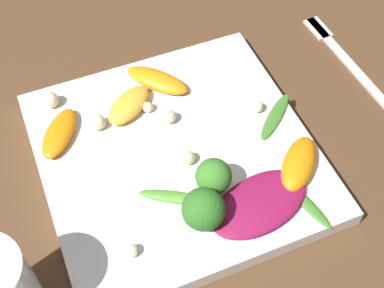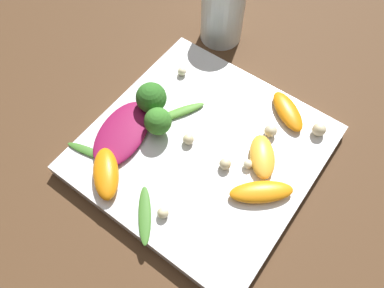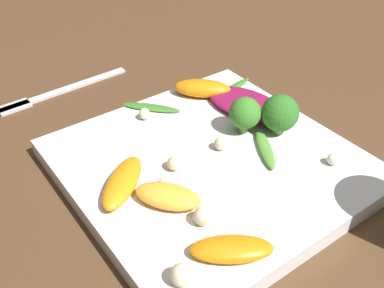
# 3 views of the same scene
# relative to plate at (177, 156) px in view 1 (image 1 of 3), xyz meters

# --- Properties ---
(ground_plane) EXTENTS (2.40, 2.40, 0.00)m
(ground_plane) POSITION_rel_plate_xyz_m (0.00, 0.00, -0.01)
(ground_plane) COLOR #4C331E
(plate) EXTENTS (0.28, 0.28, 0.02)m
(plate) POSITION_rel_plate_xyz_m (0.00, 0.00, 0.00)
(plate) COLOR white
(plate) RESTS_ON ground_plane
(fork) EXTENTS (0.18, 0.02, 0.01)m
(fork) POSITION_rel_plate_xyz_m (-0.07, 0.25, -0.01)
(fork) COLOR silver
(fork) RESTS_ON ground_plane
(radicchio_leaf_0) EXTENTS (0.08, 0.12, 0.01)m
(radicchio_leaf_0) POSITION_rel_plate_xyz_m (0.09, 0.05, 0.02)
(radicchio_leaf_0) COLOR maroon
(radicchio_leaf_0) RESTS_ON plate
(orange_segment_0) EXTENTS (0.07, 0.06, 0.01)m
(orange_segment_0) POSITION_rel_plate_xyz_m (-0.06, -0.11, 0.02)
(orange_segment_0) COLOR orange
(orange_segment_0) RESTS_ON plate
(orange_segment_1) EXTENTS (0.08, 0.07, 0.02)m
(orange_segment_1) POSITION_rel_plate_xyz_m (-0.10, 0.01, 0.02)
(orange_segment_1) COLOR orange
(orange_segment_1) RESTS_ON plate
(orange_segment_2) EXTENTS (0.07, 0.07, 0.02)m
(orange_segment_2) POSITION_rel_plate_xyz_m (0.07, 0.11, 0.02)
(orange_segment_2) COLOR orange
(orange_segment_2) RESTS_ON plate
(orange_segment_3) EXTENTS (0.06, 0.07, 0.02)m
(orange_segment_3) POSITION_rel_plate_xyz_m (-0.07, -0.03, 0.02)
(orange_segment_3) COLOR #FCAD33
(orange_segment_3) RESTS_ON plate
(broccoli_floret_0) EXTENTS (0.04, 0.04, 0.04)m
(broccoli_floret_0) POSITION_rel_plate_xyz_m (0.06, 0.02, 0.03)
(broccoli_floret_0) COLOR #7A9E51
(broccoli_floret_0) RESTS_ON plate
(broccoli_floret_1) EXTENTS (0.04, 0.04, 0.05)m
(broccoli_floret_1) POSITION_rel_plate_xyz_m (0.09, -0.01, 0.03)
(broccoli_floret_1) COLOR #7A9E51
(broccoli_floret_1) RESTS_ON plate
(arugula_sprig_0) EXTENTS (0.06, 0.06, 0.00)m
(arugula_sprig_0) POSITION_rel_plate_xyz_m (0.00, 0.12, 0.01)
(arugula_sprig_0) COLOR #3D7528
(arugula_sprig_0) RESTS_ON plate
(arugula_sprig_1) EXTENTS (0.07, 0.03, 0.00)m
(arugula_sprig_1) POSITION_rel_plate_xyz_m (0.11, 0.09, 0.01)
(arugula_sprig_1) COLOR #3D7528
(arugula_sprig_1) RESTS_ON plate
(arugula_sprig_2) EXTENTS (0.05, 0.07, 0.01)m
(arugula_sprig_2) POSITION_rel_plate_xyz_m (0.05, -0.02, 0.01)
(arugula_sprig_2) COLOR #518E33
(arugula_sprig_2) RESTS_ON plate
(macadamia_nut_0) EXTENTS (0.02, 0.02, 0.02)m
(macadamia_nut_0) POSITION_rel_plate_xyz_m (-0.11, -0.11, 0.02)
(macadamia_nut_0) COLOR beige
(macadamia_nut_0) RESTS_ON plate
(macadamia_nut_1) EXTENTS (0.01, 0.01, 0.01)m
(macadamia_nut_1) POSITION_rel_plate_xyz_m (-0.06, -0.01, 0.02)
(macadamia_nut_1) COLOR beige
(macadamia_nut_1) RESTS_ON plate
(macadamia_nut_2) EXTENTS (0.01, 0.01, 0.01)m
(macadamia_nut_2) POSITION_rel_plate_xyz_m (0.09, -0.08, 0.02)
(macadamia_nut_2) COLOR beige
(macadamia_nut_2) RESTS_ON plate
(macadamia_nut_3) EXTENTS (0.01, 0.01, 0.01)m
(macadamia_nut_3) POSITION_rel_plate_xyz_m (0.02, 0.01, 0.02)
(macadamia_nut_3) COLOR beige
(macadamia_nut_3) RESTS_ON plate
(macadamia_nut_4) EXTENTS (0.02, 0.02, 0.02)m
(macadamia_nut_4) POSITION_rel_plate_xyz_m (-0.06, -0.07, 0.02)
(macadamia_nut_4) COLOR beige
(macadamia_nut_4) RESTS_ON plate
(macadamia_nut_5) EXTENTS (0.02, 0.02, 0.02)m
(macadamia_nut_5) POSITION_rel_plate_xyz_m (-0.04, 0.01, 0.02)
(macadamia_nut_5) COLOR beige
(macadamia_nut_5) RESTS_ON plate
(macadamia_nut_6) EXTENTS (0.01, 0.01, 0.01)m
(macadamia_nut_6) POSITION_rel_plate_xyz_m (-0.02, 0.10, 0.02)
(macadamia_nut_6) COLOR beige
(macadamia_nut_6) RESTS_ON plate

